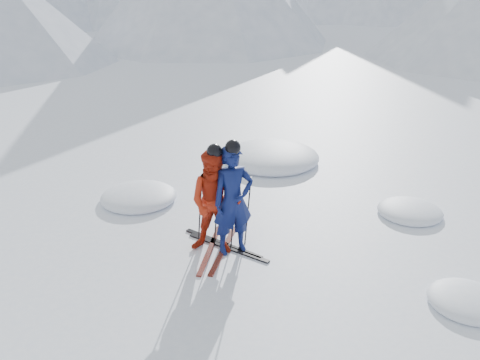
{
  "coord_description": "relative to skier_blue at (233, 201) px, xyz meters",
  "views": [
    {
      "loc": [
        -1.16,
        -7.89,
        4.66
      ],
      "look_at": [
        -1.35,
        0.5,
        1.1
      ],
      "focal_mm": 38.0,
      "sensor_mm": 36.0,
      "label": 1
    }
  ],
  "objects": [
    {
      "name": "pole_blue_left",
      "position": [
        -0.3,
        0.15,
        -0.33
      ],
      "size": [
        0.13,
        0.09,
        1.3
      ],
      "primitive_type": "cylinder",
      "rotation": [
        0.05,
        0.08,
        0.0
      ],
      "color": "black",
      "rests_on": "ground"
    },
    {
      "name": "pole_red_right",
      "position": [
        0.0,
        0.15,
        -0.35
      ],
      "size": [
        0.12,
        0.09,
        1.25
      ],
      "primitive_type": "cylinder",
      "rotation": [
        -0.05,
        0.08,
        0.0
      ],
      "color": "black",
      "rests_on": "ground"
    },
    {
      "name": "ski_worn_left",
      "position": [
        -0.42,
        -0.0,
        -0.96
      ],
      "size": [
        0.32,
        1.7,
        0.03
      ],
      "primitive_type": "cube",
      "rotation": [
        0.0,
        0.0,
        -0.14
      ],
      "color": "black",
      "rests_on": "ground"
    },
    {
      "name": "ski_loose_b",
      "position": [
        -0.1,
        0.07,
        -0.96
      ],
      "size": [
        1.48,
        1.0,
        0.03
      ],
      "primitive_type": "cube",
      "rotation": [
        0.0,
        0.0,
        1.0
      ],
      "color": "black",
      "rests_on": "ground"
    },
    {
      "name": "ground",
      "position": [
        1.45,
        0.11,
        -0.98
      ],
      "size": [
        160.0,
        160.0,
        0.0
      ],
      "primitive_type": "plane",
      "color": "white",
      "rests_on": "ground"
    },
    {
      "name": "skier_red",
      "position": [
        -0.3,
        -0.0,
        -0.04
      ],
      "size": [
        1.02,
        0.86,
        1.88
      ],
      "primitive_type": "imported",
      "rotation": [
        0.0,
        0.0,
        -0.17
      ],
      "color": "#AA220D",
      "rests_on": "ground"
    },
    {
      "name": "pole_red_left",
      "position": [
        -0.6,
        0.25,
        -0.35
      ],
      "size": [
        0.12,
        0.1,
        1.25
      ],
      "primitive_type": "cylinder",
      "rotation": [
        0.06,
        0.08,
        0.0
      ],
      "color": "black",
      "rests_on": "ground"
    },
    {
      "name": "ski_worn_right",
      "position": [
        -0.18,
        -0.0,
        -0.96
      ],
      "size": [
        0.43,
        1.68,
        0.03
      ],
      "primitive_type": "cube",
      "rotation": [
        0.0,
        0.0,
        -0.21
      ],
      "color": "black",
      "rests_on": "ground"
    },
    {
      "name": "pole_blue_right",
      "position": [
        0.25,
        0.25,
        -0.33
      ],
      "size": [
        0.13,
        0.08,
        1.3
      ],
      "primitive_type": "cylinder",
      "rotation": [
        -0.04,
        0.08,
        0.0
      ],
      "color": "black",
      "rests_on": "ground"
    },
    {
      "name": "ski_loose_a",
      "position": [
        -0.2,
        0.22,
        -0.96
      ],
      "size": [
        1.45,
        1.05,
        0.03
      ],
      "primitive_type": "cube",
      "rotation": [
        0.0,
        0.0,
        0.96
      ],
      "color": "black",
      "rests_on": "ground"
    },
    {
      "name": "snow_lumps",
      "position": [
        0.72,
        3.33,
        -0.98
      ],
      "size": [
        7.1,
        7.75,
        0.54
      ],
      "color": "white",
      "rests_on": "ground"
    },
    {
      "name": "skier_blue",
      "position": [
        0.0,
        0.0,
        0.0
      ],
      "size": [
        0.84,
        0.71,
        1.95
      ],
      "primitive_type": "imported",
      "rotation": [
        0.0,
        0.0,
        0.4
      ],
      "color": "#0C164B",
      "rests_on": "ground"
    }
  ]
}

